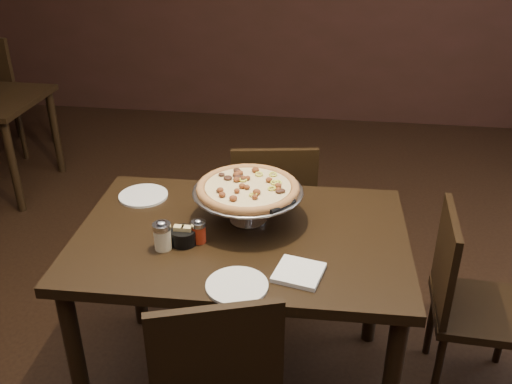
# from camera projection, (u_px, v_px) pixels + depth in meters

# --- Properties ---
(room) EXTENTS (6.04, 7.04, 2.84)m
(room) POSITION_uv_depth(u_px,v_px,m) (232.00, 82.00, 1.91)
(room) COLOR black
(room) RESTS_ON ground
(dining_table) EXTENTS (1.30, 0.89, 0.80)m
(dining_table) POSITION_uv_depth(u_px,v_px,m) (242.00, 255.00, 2.26)
(dining_table) COLOR black
(dining_table) RESTS_ON ground
(pizza_stand) EXTENTS (0.44, 0.44, 0.18)m
(pizza_stand) POSITION_uv_depth(u_px,v_px,m) (248.00, 188.00, 2.22)
(pizza_stand) COLOR #ACADB3
(pizza_stand) RESTS_ON dining_table
(parmesan_shaker) EXTENTS (0.07, 0.07, 0.12)m
(parmesan_shaker) POSITION_uv_depth(u_px,v_px,m) (162.00, 235.00, 2.08)
(parmesan_shaker) COLOR #F8ECC1
(parmesan_shaker) RESTS_ON dining_table
(pepper_flake_shaker) EXTENTS (0.06, 0.06, 0.10)m
(pepper_flake_shaker) POSITION_uv_depth(u_px,v_px,m) (199.00, 231.00, 2.13)
(pepper_flake_shaker) COLOR maroon
(pepper_flake_shaker) RESTS_ON dining_table
(packet_caddy) EXTENTS (0.10, 0.10, 0.07)m
(packet_caddy) POSITION_uv_depth(u_px,v_px,m) (183.00, 236.00, 2.12)
(packet_caddy) COLOR black
(packet_caddy) RESTS_ON dining_table
(napkin_stack) EXTENTS (0.19, 0.19, 0.02)m
(napkin_stack) POSITION_uv_depth(u_px,v_px,m) (299.00, 273.00, 1.96)
(napkin_stack) COLOR white
(napkin_stack) RESTS_ON dining_table
(plate_left) EXTENTS (0.21, 0.21, 0.01)m
(plate_left) POSITION_uv_depth(u_px,v_px,m) (143.00, 196.00, 2.46)
(plate_left) COLOR white
(plate_left) RESTS_ON dining_table
(plate_near) EXTENTS (0.21, 0.21, 0.01)m
(plate_near) POSITION_uv_depth(u_px,v_px,m) (237.00, 286.00, 1.90)
(plate_near) COLOR white
(plate_near) RESTS_ON dining_table
(serving_spatula) EXTENTS (0.17, 0.17, 0.02)m
(serving_spatula) POSITION_uv_depth(u_px,v_px,m) (283.00, 207.00, 2.10)
(serving_spatula) COLOR #ACADB3
(serving_spatula) RESTS_ON pizza_stand
(chair_far) EXTENTS (0.48, 0.48, 0.90)m
(chair_far) POSITION_uv_depth(u_px,v_px,m) (272.00, 212.00, 2.97)
(chair_far) COLOR black
(chair_far) RESTS_ON ground
(chair_side) EXTENTS (0.41, 0.41, 0.85)m
(chair_side) POSITION_uv_depth(u_px,v_px,m) (467.00, 298.00, 2.38)
(chair_side) COLOR black
(chair_side) RESTS_ON ground
(bg_chair_far) EXTENTS (0.55, 0.55, 1.00)m
(bg_chair_far) POSITION_uv_depth(u_px,v_px,m) (4.00, 89.00, 4.65)
(bg_chair_far) COLOR black
(bg_chair_far) RESTS_ON ground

